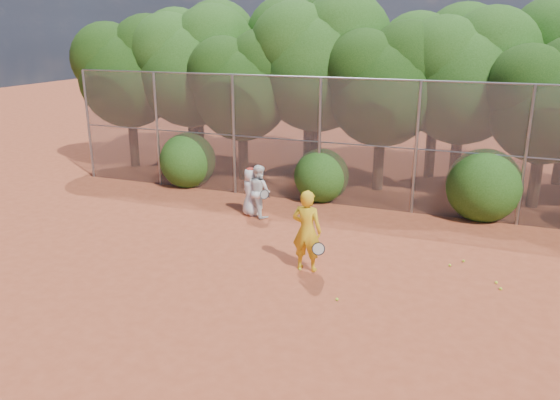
% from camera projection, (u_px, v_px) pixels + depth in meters
% --- Properties ---
extents(ground, '(80.00, 80.00, 0.00)m').
position_uv_depth(ground, '(282.00, 283.00, 12.17)').
color(ground, '#9C3F23').
rests_on(ground, ground).
extents(fence_back, '(20.05, 0.09, 4.03)m').
position_uv_depth(fence_back, '(347.00, 142.00, 16.94)').
color(fence_back, gray).
rests_on(fence_back, ground).
extents(tree_0, '(4.38, 3.81, 6.00)m').
position_uv_depth(tree_0, '(130.00, 68.00, 21.37)').
color(tree_0, black).
rests_on(tree_0, ground).
extents(tree_1, '(4.64, 4.03, 6.35)m').
position_uv_depth(tree_1, '(192.00, 63.00, 20.89)').
color(tree_1, black).
rests_on(tree_1, ground).
extents(tree_2, '(3.99, 3.47, 5.47)m').
position_uv_depth(tree_2, '(243.00, 82.00, 19.59)').
color(tree_2, black).
rests_on(tree_2, ground).
extents(tree_3, '(4.89, 4.26, 6.70)m').
position_uv_depth(tree_3, '(319.00, 59.00, 19.38)').
color(tree_3, black).
rests_on(tree_3, ground).
extents(tree_4, '(4.19, 3.64, 5.73)m').
position_uv_depth(tree_4, '(385.00, 81.00, 18.19)').
color(tree_4, black).
rests_on(tree_4, ground).
extents(tree_5, '(4.51, 3.92, 6.17)m').
position_uv_depth(tree_5, '(466.00, 72.00, 17.96)').
color(tree_5, black).
rests_on(tree_5, ground).
extents(tree_6, '(3.86, 3.36, 5.29)m').
position_uv_depth(tree_6, '(549.00, 97.00, 16.39)').
color(tree_6, black).
rests_on(tree_6, ground).
extents(tree_9, '(4.83, 4.20, 6.62)m').
position_uv_depth(tree_9, '(198.00, 55.00, 23.23)').
color(tree_9, black).
rests_on(tree_9, ground).
extents(tree_10, '(5.15, 4.48, 7.06)m').
position_uv_depth(tree_10, '(311.00, 50.00, 21.62)').
color(tree_10, black).
rests_on(tree_10, ground).
extents(tree_11, '(4.64, 4.03, 6.35)m').
position_uv_depth(tree_11, '(439.00, 65.00, 19.69)').
color(tree_11, black).
rests_on(tree_11, ground).
extents(bush_0, '(2.00, 2.00, 2.00)m').
position_uv_depth(bush_0, '(188.00, 158.00, 19.53)').
color(bush_0, '#1E4611').
rests_on(bush_0, ground).
extents(bush_1, '(1.80, 1.80, 1.80)m').
position_uv_depth(bush_1, '(321.00, 173.00, 17.85)').
color(bush_1, '#1E4611').
rests_on(bush_1, ground).
extents(bush_2, '(2.20, 2.20, 2.20)m').
position_uv_depth(bush_2, '(484.00, 182.00, 16.09)').
color(bush_2, '#1E4611').
rests_on(bush_2, ground).
extents(player_yellow, '(0.88, 0.56, 1.95)m').
position_uv_depth(player_yellow, '(307.00, 231.00, 12.58)').
color(player_yellow, gold).
rests_on(player_yellow, ground).
extents(player_teen, '(0.85, 0.78, 1.49)m').
position_uv_depth(player_teen, '(251.00, 192.00, 16.41)').
color(player_teen, silver).
rests_on(player_teen, ground).
extents(player_white, '(0.98, 0.92, 1.59)m').
position_uv_depth(player_white, '(259.00, 191.00, 16.29)').
color(player_white, white).
rests_on(player_white, ground).
extents(ball_0, '(0.07, 0.07, 0.07)m').
position_uv_depth(ball_0, '(450.00, 265.00, 13.01)').
color(ball_0, '#B6D426').
rests_on(ball_0, ground).
extents(ball_1, '(0.07, 0.07, 0.07)m').
position_uv_depth(ball_1, '(496.00, 282.00, 12.13)').
color(ball_1, '#B6D426').
rests_on(ball_1, ground).
extents(ball_2, '(0.07, 0.07, 0.07)m').
position_uv_depth(ball_2, '(337.00, 299.00, 11.37)').
color(ball_2, '#B6D426').
rests_on(ball_2, ground).
extents(ball_3, '(0.07, 0.07, 0.07)m').
position_uv_depth(ball_3, '(501.00, 289.00, 11.83)').
color(ball_3, '#B6D426').
rests_on(ball_3, ground).
extents(ball_4, '(0.07, 0.07, 0.07)m').
position_uv_depth(ball_4, '(300.00, 269.00, 12.81)').
color(ball_4, '#B6D426').
rests_on(ball_4, ground).
extents(ball_5, '(0.07, 0.07, 0.07)m').
position_uv_depth(ball_5, '(464.00, 261.00, 13.25)').
color(ball_5, '#B6D426').
rests_on(ball_5, ground).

